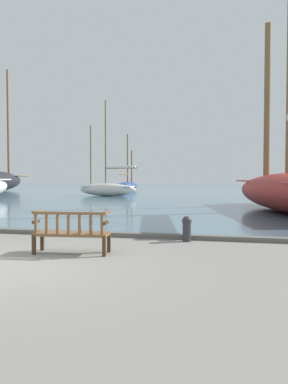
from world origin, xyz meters
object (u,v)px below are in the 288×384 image
at_px(park_bench, 71,232).
at_px(sailboat_centre_channel, 127,185).
at_px(sailboat_distant_harbor, 107,188).
at_px(mooring_bollard, 187,227).

xyz_separation_m(park_bench, sailboat_centre_channel, (-8.36, 35.53, 0.22)).
distance_m(sailboat_distant_harbor, mooring_bollard, 22.13).
relative_size(sailboat_distant_harbor, mooring_bollard, 12.18).
bearing_deg(mooring_bollard, sailboat_centre_channel, 107.62).
height_order(sailboat_distant_harbor, mooring_bollard, sailboat_distant_harbor).
bearing_deg(sailboat_centre_channel, park_bench, -76.76).
height_order(sailboat_centre_channel, sailboat_distant_harbor, sailboat_distant_harbor).
bearing_deg(mooring_bollard, park_bench, -137.42).
bearing_deg(sailboat_centre_channel, mooring_bollard, -72.38).
height_order(park_bench, sailboat_distant_harbor, sailboat_distant_harbor).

